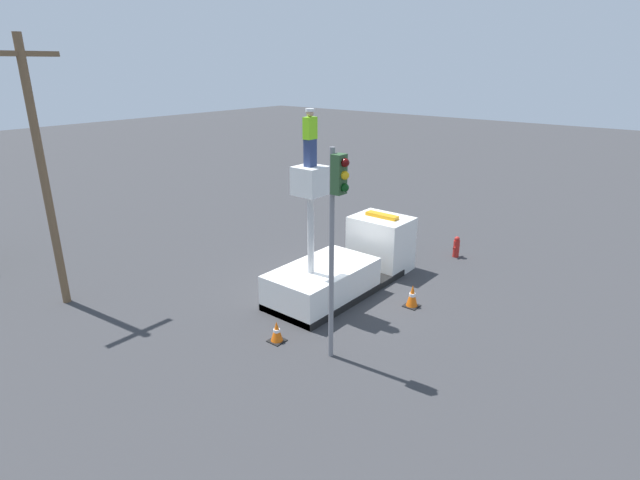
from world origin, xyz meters
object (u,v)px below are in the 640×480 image
object	(u,v)px
bucket_truck	(347,265)
traffic_cone_curbside	(412,296)
traffic_cone_rear	(277,332)
traffic_light_pole	(336,216)
utility_pole	(42,169)
worker	(310,138)
fire_hydrant	(456,247)

from	to	relation	value
bucket_truck	traffic_cone_curbside	world-z (taller)	bucket_truck
bucket_truck	traffic_cone_rear	xyz separation A→B (m)	(-4.43, -0.71, -0.54)
bucket_truck	traffic_cone_rear	size ratio (longest dim) A/B	9.94
bucket_truck	traffic_cone_rear	distance (m)	4.52
traffic_light_pole	utility_pole	world-z (taller)	utility_pole
worker	traffic_light_pole	size ratio (longest dim) A/B	0.30
worker	traffic_cone_curbside	bearing A→B (deg)	-51.28
worker	fire_hydrant	bearing A→B (deg)	-13.75
bucket_truck	traffic_light_pole	bearing A→B (deg)	-147.51
worker	traffic_cone_curbside	world-z (taller)	worker
fire_hydrant	utility_pole	bearing A→B (deg)	145.66
bucket_truck	worker	size ratio (longest dim) A/B	3.75
fire_hydrant	traffic_light_pole	bearing A→B (deg)	-175.52
fire_hydrant	traffic_cone_rear	bearing A→B (deg)	173.56
fire_hydrant	traffic_cone_rear	size ratio (longest dim) A/B	1.39
traffic_cone_curbside	utility_pole	distance (m)	12.70
fire_hydrant	traffic_cone_rear	xyz separation A→B (m)	(-9.84, 1.11, -0.14)
bucket_truck	traffic_light_pole	world-z (taller)	traffic_light_pole
traffic_cone_rear	utility_pole	world-z (taller)	utility_pole
utility_pole	bucket_truck	bearing A→B (deg)	-43.36
traffic_cone_rear	traffic_light_pole	bearing A→B (deg)	-77.31
fire_hydrant	traffic_cone_curbside	distance (m)	5.35
traffic_light_pole	traffic_cone_rear	distance (m)	4.29
bucket_truck	worker	distance (m)	5.24
worker	utility_pole	world-z (taller)	utility_pole
fire_hydrant	traffic_cone_curbside	xyz separation A→B (m)	(-5.28, -0.86, -0.07)
traffic_cone_curbside	fire_hydrant	bearing A→B (deg)	9.28
bucket_truck	worker	xyz separation A→B (m)	(-2.02, 0.00, 4.84)
bucket_truck	traffic_cone_curbside	size ratio (longest dim) A/B	8.30
fire_hydrant	traffic_cone_curbside	world-z (taller)	fire_hydrant
traffic_light_pole	utility_pole	xyz separation A→B (m)	(-3.17, 9.34, 0.52)
traffic_light_pole	utility_pole	distance (m)	9.87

